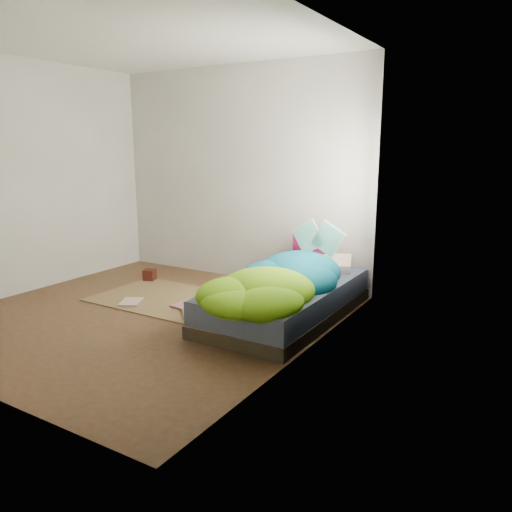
{
  "coord_description": "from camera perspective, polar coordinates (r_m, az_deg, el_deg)",
  "views": [
    {
      "loc": [
        3.39,
        -3.46,
        1.66
      ],
      "look_at": [
        0.85,
        0.75,
        0.57
      ],
      "focal_mm": 35.0,
      "sensor_mm": 36.0,
      "label": 1
    }
  ],
  "objects": [
    {
      "name": "ground",
      "position": [
        5.12,
        -12.69,
        -6.68
      ],
      "size": [
        3.5,
        3.5,
        0.0
      ],
      "primitive_type": "cube",
      "color": "#442C1A",
      "rests_on": "ground"
    },
    {
      "name": "room_walls",
      "position": [
        4.84,
        -13.46,
        11.81
      ],
      "size": [
        3.54,
        3.54,
        2.62
      ],
      "color": "#B8B5AF",
      "rests_on": "ground"
    },
    {
      "name": "bed",
      "position": [
        4.94,
        3.49,
        -5.05
      ],
      "size": [
        1.0,
        2.0,
        0.34
      ],
      "color": "#352B1C",
      "rests_on": "ground"
    },
    {
      "name": "duvet",
      "position": [
        4.66,
        2.29,
        -1.75
      ],
      "size": [
        0.96,
        1.84,
        0.34
      ],
      "primitive_type": null,
      "color": "#075877",
      "rests_on": "bed"
    },
    {
      "name": "rug",
      "position": [
        5.6,
        -9.92,
        -4.82
      ],
      "size": [
        1.6,
        1.1,
        0.01
      ],
      "primitive_type": "cube",
      "color": "brown",
      "rests_on": "ground"
    },
    {
      "name": "pillow_floral",
      "position": [
        5.43,
        7.85,
        -0.95
      ],
      "size": [
        0.64,
        0.51,
        0.13
      ],
      "primitive_type": "cube",
      "rotation": [
        0.0,
        0.0,
        0.34
      ],
      "color": "silver",
      "rests_on": "bed"
    },
    {
      "name": "pillow_magenta",
      "position": [
        5.59,
        6.28,
        0.91
      ],
      "size": [
        0.41,
        0.29,
        0.4
      ],
      "primitive_type": "cube",
      "rotation": [
        0.0,
        0.0,
        0.48
      ],
      "color": "#460422",
      "rests_on": "bed"
    },
    {
      "name": "open_book",
      "position": [
        5.19,
        7.11,
        3.14
      ],
      "size": [
        0.46,
        0.12,
        0.28
      ],
      "primitive_type": null,
      "rotation": [
        0.0,
        0.0,
        0.04
      ],
      "color": "green",
      "rests_on": "duvet"
    },
    {
      "name": "wooden_box",
      "position": [
        6.37,
        -12.06,
        -2.1
      ],
      "size": [
        0.17,
        0.17,
        0.13
      ],
      "primitive_type": "cube",
      "rotation": [
        0.0,
        0.0,
        0.34
      ],
      "color": "#39110D",
      "rests_on": "rug"
    },
    {
      "name": "floor_book_a",
      "position": [
        5.54,
        -15.11,
        -5.07
      ],
      "size": [
        0.31,
        0.35,
        0.02
      ],
      "primitive_type": "imported",
      "rotation": [
        0.0,
        0.0,
        0.48
      ],
      "color": "beige",
      "rests_on": "rug"
    },
    {
      "name": "floor_book_b",
      "position": [
        5.37,
        -8.77,
        -5.31
      ],
      "size": [
        0.25,
        0.32,
        0.03
      ],
      "primitive_type": "imported",
      "rotation": [
        0.0,
        0.0,
        -0.1
      ],
      "color": "#D17880",
      "rests_on": "rug"
    },
    {
      "name": "floor_book_c",
      "position": [
        5.0,
        -8.33,
        -6.68
      ],
      "size": [
        0.37,
        0.37,
        0.02
      ],
      "primitive_type": "imported",
      "rotation": [
        0.0,
        0.0,
        0.78
      ],
      "color": "tan",
      "rests_on": "rug"
    }
  ]
}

